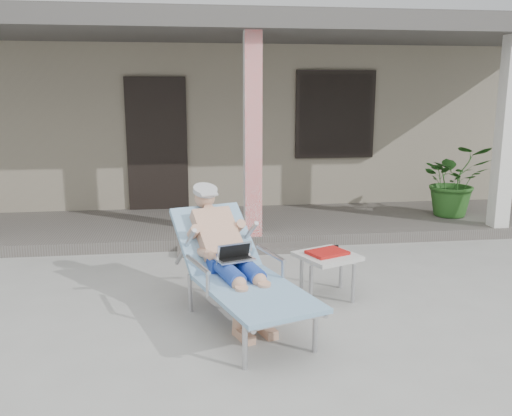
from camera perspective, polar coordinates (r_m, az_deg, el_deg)
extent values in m
plane|color=#9E9E99|center=(5.27, 2.67, -10.40)|extent=(60.00, 60.00, 0.00)
cube|color=gray|center=(11.33, -3.18, 9.51)|extent=(10.00, 5.00, 3.00)
cube|color=#474442|center=(11.38, -3.28, 17.84)|extent=(10.40, 5.40, 0.30)
cube|color=black|center=(8.80, -10.36, 6.61)|extent=(0.95, 0.06, 2.10)
cube|color=black|center=(9.11, 8.33, 9.70)|extent=(1.20, 0.06, 1.30)
cube|color=black|center=(9.10, 8.34, 9.70)|extent=(1.32, 0.05, 1.42)
cube|color=#605B56|center=(8.07, -1.11, -1.79)|extent=(10.00, 2.00, 0.15)
cube|color=red|center=(7.02, -0.36, 7.53)|extent=(0.22, 0.22, 2.61)
cube|color=silver|center=(8.23, 24.82, 7.10)|extent=(0.22, 0.22, 2.61)
cube|color=#474442|center=(7.88, -1.19, 18.41)|extent=(10.00, 2.30, 0.24)
cube|color=#605B56|center=(6.98, -0.03, -4.34)|extent=(2.00, 0.30, 0.07)
cylinder|color=#B7B7BC|center=(4.12, -1.17, -14.37)|extent=(0.04, 0.04, 0.36)
cylinder|color=#B7B7BC|center=(4.38, 6.25, -12.73)|extent=(0.04, 0.04, 0.36)
cylinder|color=#B7B7BC|center=(5.15, -6.93, -8.86)|extent=(0.04, 0.04, 0.36)
cylinder|color=#B7B7BC|center=(5.37, -0.73, -7.89)|extent=(0.04, 0.04, 0.36)
cube|color=#B7B7BC|center=(4.53, -0.06, -9.12)|extent=(0.96, 1.33, 0.03)
cube|color=#90B7DF|center=(4.52, -0.06, -8.84)|extent=(1.06, 1.39, 0.04)
cube|color=#B7B7BC|center=(5.21, -4.28, -3.60)|extent=(0.76, 0.73, 0.48)
cube|color=#90B7DF|center=(5.20, -4.29, -3.25)|extent=(0.87, 0.83, 0.55)
cylinder|color=#B3B3B6|center=(5.36, -5.48, 1.93)|extent=(0.30, 0.30, 0.13)
cube|color=silver|center=(4.83, -2.29, -5.35)|extent=(0.38, 0.32, 0.23)
cube|color=beige|center=(5.44, 7.51, -5.04)|extent=(0.69, 0.69, 0.04)
cylinder|color=#B7B7BC|center=(5.27, 5.81, -8.11)|extent=(0.04, 0.04, 0.40)
cylinder|color=#B7B7BC|center=(5.38, 10.21, -7.82)|extent=(0.04, 0.04, 0.40)
cylinder|color=#B7B7BC|center=(5.66, 4.82, -6.66)|extent=(0.04, 0.04, 0.40)
cylinder|color=#B7B7BC|center=(5.76, 8.94, -6.42)|extent=(0.04, 0.04, 0.40)
cube|color=#B61613|center=(5.43, 7.52, -4.67)|extent=(0.45, 0.40, 0.03)
cube|color=black|center=(5.56, 7.15, -4.32)|extent=(0.35, 0.16, 0.04)
imported|color=#26591E|center=(8.77, 20.15, 2.75)|extent=(1.13, 1.02, 1.10)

